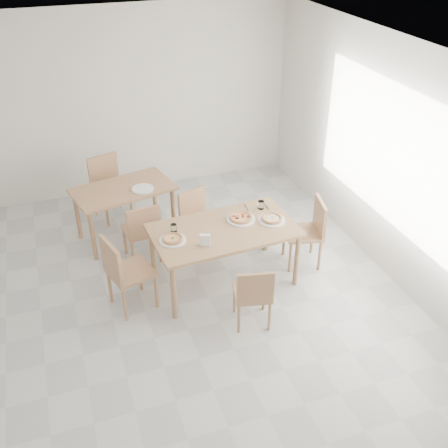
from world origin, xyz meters
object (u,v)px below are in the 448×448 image
object	(u,v)px
chair_south	(253,293)
tumbler_a	(261,205)
main_table	(224,234)
plate_margherita	(173,240)
tumbler_b	(174,228)
napkin_holder	(205,240)
chair_back_n	(108,182)
plate_pepperoni	(241,219)
chair_east	(310,228)
pizza_mushroom	(272,218)
pizza_margherita	(173,239)
chair_north	(197,216)
second_table	(124,195)
plate_mushroom	(272,220)
chair_west	(123,269)
chair_back_s	(142,229)
plate_empty	(143,189)
pizza_pepperoni	(241,217)

from	to	relation	value
chair_south	tumbler_a	world-z (taller)	tumbler_a
main_table	plate_margherita	distance (m)	0.63
tumbler_b	napkin_holder	size ratio (longest dim) A/B	0.67
chair_back_n	chair_south	bearing A→B (deg)	-87.15
plate_pepperoni	tumbler_b	bearing A→B (deg)	179.02
chair_east	pizza_mushroom	size ratio (longest dim) A/B	3.02
main_table	chair_south	bearing A→B (deg)	-91.65
chair_east	tumbler_a	distance (m)	0.68
chair_east	plate_margherita	xyz separation A→B (m)	(-1.76, -0.07, 0.25)
chair_south	pizza_margherita	distance (m)	1.09
chair_south	chair_east	xyz separation A→B (m)	(1.11, 0.87, 0.06)
chair_east	tumbler_a	world-z (taller)	chair_east
chair_north	tumbler_b	world-z (taller)	tumbler_b
plate_pepperoni	pizza_mushroom	xyz separation A→B (m)	(0.34, -0.14, 0.02)
chair_east	chair_north	bearing A→B (deg)	-109.52
chair_east	second_table	world-z (taller)	chair_east
plate_mushroom	tumbler_b	world-z (taller)	tumbler_b
plate_mushroom	pizza_margherita	size ratio (longest dim) A/B	1.25
tumbler_b	pizza_margherita	bearing A→B (deg)	-108.59
main_table	pizza_margherita	bearing A→B (deg)	-179.13
chair_east	plate_margherita	world-z (taller)	chair_east
plate_margherita	chair_west	bearing A→B (deg)	-175.27
pizza_mushroom	tumbler_a	xyz separation A→B (m)	(-0.01, 0.31, 0.02)
pizza_mushroom	tumbler_b	bearing A→B (deg)	172.33
pizza_margherita	chair_south	bearing A→B (deg)	-50.79
tumbler_b	chair_back_s	xyz separation A→B (m)	(-0.27, 0.58, -0.31)
chair_back_n	pizza_mushroom	bearing A→B (deg)	-69.17
pizza_margherita	tumbler_a	world-z (taller)	tumbler_a
tumbler_b	plate_empty	bearing A→B (deg)	96.56
chair_west	plate_empty	world-z (taller)	chair_west
plate_margherita	chair_south	bearing A→B (deg)	-50.79
chair_back_s	plate_empty	size ratio (longest dim) A/B	2.94
chair_back_n	pizza_margherita	bearing A→B (deg)	-96.12
pizza_margherita	second_table	world-z (taller)	pizza_margherita
pizza_pepperoni	napkin_holder	world-z (taller)	napkin_holder
plate_mushroom	plate_empty	size ratio (longest dim) A/B	1.12
plate_pepperoni	chair_back_s	size ratio (longest dim) A/B	0.41
chair_west	plate_pepperoni	size ratio (longest dim) A/B	2.68
chair_north	pizza_mushroom	distance (m)	1.11
chair_east	chair_back_n	size ratio (longest dim) A/B	0.97
plate_mushroom	second_table	world-z (taller)	plate_mushroom
chair_south	plate_pepperoni	size ratio (longest dim) A/B	2.28
main_table	chair_west	xyz separation A→B (m)	(-1.21, -0.10, -0.14)
plate_mushroom	chair_back_s	bearing A→B (deg)	152.52
chair_north	chair_east	size ratio (longest dim) A/B	0.94
chair_west	chair_back_s	distance (m)	0.90
plate_pepperoni	chair_back_n	bearing A→B (deg)	123.96
pizza_margherita	napkin_holder	distance (m)	0.38
pizza_mushroom	second_table	xyz separation A→B (m)	(-1.52, 1.40, -0.13)
plate_empty	napkin_holder	bearing A→B (deg)	-75.86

